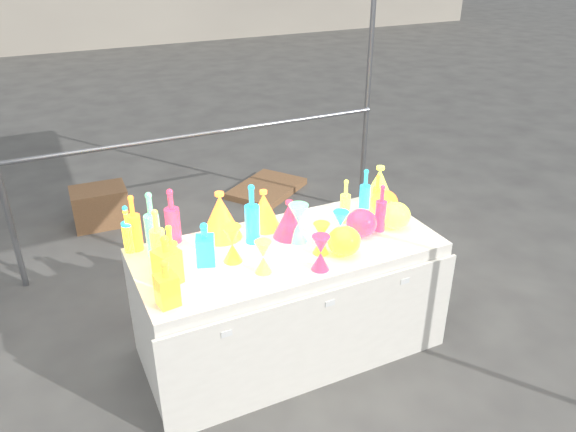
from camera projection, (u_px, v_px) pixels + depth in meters
name	position (u px, v px, depth m)	size (l,w,h in m)	color
ground	(288.00, 345.00, 3.66)	(80.00, 80.00, 0.00)	slate
display_table	(289.00, 299.00, 3.48)	(1.84, 0.83, 0.75)	white
cardboard_box_closed	(100.00, 206.00, 5.10)	(0.48, 0.35, 0.35)	#9B6B46
cardboard_box_flat	(267.00, 189.00, 5.80)	(0.76, 0.54, 0.07)	#9B6B46
bottle_0	(128.00, 230.00, 3.21)	(0.07, 0.07, 0.27)	red
bottle_1	(128.00, 229.00, 3.21)	(0.07, 0.07, 0.29)	#167917
bottle_2	(134.00, 223.00, 3.21)	(0.08, 0.08, 0.35)	yellow
bottle_3	(172.00, 216.00, 3.30)	(0.09, 0.09, 0.34)	#1C2DA3
bottle_4	(158.00, 238.00, 3.06)	(0.08, 0.08, 0.34)	#11556F
bottle_5	(152.00, 224.00, 3.14)	(0.09, 0.09, 0.40)	#AB2270
bottle_6	(171.00, 250.00, 3.00)	(0.08, 0.08, 0.29)	red
bottle_7	(252.00, 214.00, 3.28)	(0.09, 0.09, 0.37)	#167917
decanter_0	(167.00, 259.00, 2.91)	(0.12, 0.12, 0.28)	red
decanter_1	(166.00, 283.00, 2.75)	(0.10, 0.10, 0.26)	yellow
decanter_2	(205.00, 243.00, 3.09)	(0.10, 0.10, 0.26)	#167917
hourglass_0	(321.00, 238.00, 3.21)	(0.10, 0.10, 0.19)	yellow
hourglass_1	(321.00, 253.00, 3.05)	(0.10, 0.10, 0.21)	#1C2DA3
hourglass_2	(263.00, 257.00, 3.03)	(0.09, 0.09, 0.19)	#11556F
hourglass_3	(298.00, 223.00, 3.32)	(0.12, 0.12, 0.24)	#AB2270
hourglass_4	(232.00, 244.00, 3.12)	(0.11, 0.11, 0.22)	red
hourglass_5	(340.00, 226.00, 3.34)	(0.10, 0.10, 0.19)	#167917
globe_0	(344.00, 243.00, 3.20)	(0.19, 0.19, 0.15)	red
globe_1	(395.00, 217.00, 3.49)	(0.19, 0.19, 0.15)	#11556F
globe_2	(384.00, 204.00, 3.67)	(0.18, 0.18, 0.14)	yellow
globe_3	(361.00, 224.00, 3.40)	(0.19, 0.19, 0.15)	#1C2DA3
lampshade_0	(221.00, 215.00, 3.36)	(0.25, 0.25, 0.30)	yellow
lampshade_1	(264.00, 209.00, 3.47)	(0.21, 0.21, 0.25)	yellow
lampshade_2	(289.00, 219.00, 3.38)	(0.20, 0.20, 0.24)	#1C2DA3
lampshade_3	(379.00, 187.00, 3.73)	(0.25, 0.25, 0.29)	#11556F
bottle_8	(365.00, 192.00, 3.62)	(0.07, 0.07, 0.32)	#167917
bottle_9	(377.00, 193.00, 3.69)	(0.06, 0.06, 0.25)	yellow
bottle_10	(381.00, 208.00, 3.43)	(0.07, 0.07, 0.31)	#1C2DA3
bottle_11	(345.00, 201.00, 3.54)	(0.07, 0.07, 0.29)	#11556F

